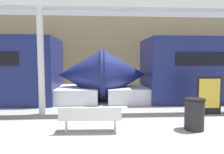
# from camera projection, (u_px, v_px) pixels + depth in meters

# --- Properties ---
(ground_plane) EXTENTS (60.00, 60.00, 0.00)m
(ground_plane) POSITION_uv_depth(u_px,v_px,m) (130.00, 149.00, 4.53)
(ground_plane) COLOR gray
(station_wall) EXTENTS (56.00, 0.20, 5.00)m
(station_wall) POSITION_uv_depth(u_px,v_px,m) (110.00, 54.00, 13.72)
(station_wall) COLOR tan
(station_wall) RESTS_ON ground_plane
(bench_near) EXTENTS (1.74, 0.51, 0.74)m
(bench_near) POSITION_uv_depth(u_px,v_px,m) (90.00, 117.00, 5.55)
(bench_near) COLOR silver
(bench_near) RESTS_ON ground_plane
(trash_bin) EXTENTS (0.57, 0.57, 0.92)m
(trash_bin) POSITION_uv_depth(u_px,v_px,m) (194.00, 114.00, 5.80)
(trash_bin) COLOR black
(trash_bin) RESTS_ON ground_plane
(poster_board) EXTENTS (0.94, 0.07, 1.44)m
(poster_board) POSITION_uv_depth(u_px,v_px,m) (209.00, 95.00, 7.46)
(poster_board) COLOR black
(poster_board) RESTS_ON ground_plane
(support_column_near) EXTENTS (0.24, 0.24, 3.92)m
(support_column_near) POSITION_uv_depth(u_px,v_px,m) (41.00, 62.00, 7.33)
(support_column_near) COLOR silver
(support_column_near) RESTS_ON ground_plane
(canopy_beam) EXTENTS (28.00, 0.60, 0.28)m
(canopy_beam) POSITION_uv_depth(u_px,v_px,m) (39.00, 4.00, 7.16)
(canopy_beam) COLOR silver
(canopy_beam) RESTS_ON support_column_near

